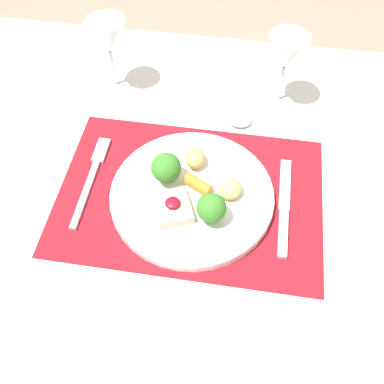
% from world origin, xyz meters
% --- Properties ---
extents(ground_plane, '(8.00, 8.00, 0.00)m').
position_xyz_m(ground_plane, '(0.00, 0.00, 0.00)').
color(ground_plane, gray).
extents(dining_table, '(1.47, 0.98, 0.77)m').
position_xyz_m(dining_table, '(0.00, 0.00, 0.68)').
color(dining_table, white).
rests_on(dining_table, ground_plane).
extents(placemat, '(0.48, 0.34, 0.00)m').
position_xyz_m(placemat, '(0.00, 0.00, 0.77)').
color(placemat, maroon).
rests_on(placemat, dining_table).
extents(dinner_plate, '(0.30, 0.30, 0.08)m').
position_xyz_m(dinner_plate, '(0.00, -0.01, 0.79)').
color(dinner_plate, white).
rests_on(dinner_plate, placemat).
extents(fork, '(0.02, 0.21, 0.01)m').
position_xyz_m(fork, '(-0.19, 0.02, 0.78)').
color(fork, '#B2B2B7').
rests_on(fork, placemat).
extents(knife, '(0.02, 0.21, 0.01)m').
position_xyz_m(knife, '(0.17, -0.01, 0.78)').
color(knife, '#B2B2B7').
rests_on(knife, placemat).
extents(spoon, '(0.20, 0.04, 0.01)m').
position_xyz_m(spoon, '(0.05, 0.20, 0.78)').
color(spoon, '#B2B2B7').
rests_on(spoon, dining_table).
extents(wine_glass_near, '(0.08, 0.08, 0.16)m').
position_xyz_m(wine_glass_near, '(0.15, 0.28, 0.89)').
color(wine_glass_near, white).
rests_on(wine_glass_near, dining_table).
extents(wine_glass_far, '(0.08, 0.08, 0.16)m').
position_xyz_m(wine_glass_far, '(-0.21, 0.28, 0.89)').
color(wine_glass_far, white).
rests_on(wine_glass_far, dining_table).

